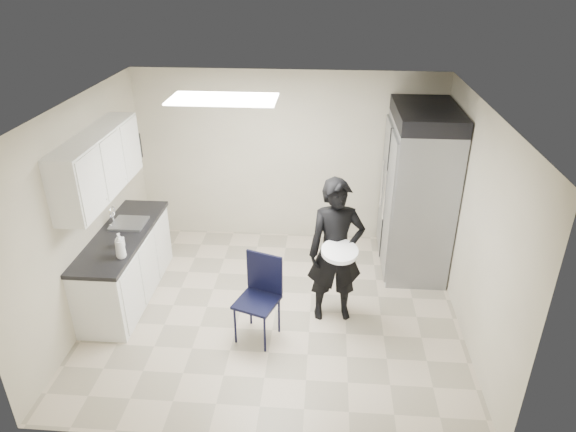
# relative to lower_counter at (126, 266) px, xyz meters

# --- Properties ---
(floor) EXTENTS (4.50, 4.50, 0.00)m
(floor) POSITION_rel_lower_counter_xyz_m (1.95, -0.20, -0.43)
(floor) COLOR #BBAB93
(floor) RESTS_ON ground
(ceiling) EXTENTS (4.50, 4.50, 0.00)m
(ceiling) POSITION_rel_lower_counter_xyz_m (1.95, -0.20, 2.17)
(ceiling) COLOR silver
(ceiling) RESTS_ON back_wall
(back_wall) EXTENTS (4.50, 0.00, 4.50)m
(back_wall) POSITION_rel_lower_counter_xyz_m (1.95, 1.80, 0.87)
(back_wall) COLOR beige
(back_wall) RESTS_ON floor
(left_wall) EXTENTS (0.00, 4.00, 4.00)m
(left_wall) POSITION_rel_lower_counter_xyz_m (-0.30, -0.20, 0.87)
(left_wall) COLOR beige
(left_wall) RESTS_ON floor
(right_wall) EXTENTS (0.00, 4.00, 4.00)m
(right_wall) POSITION_rel_lower_counter_xyz_m (4.20, -0.20, 0.87)
(right_wall) COLOR beige
(right_wall) RESTS_ON floor
(ceiling_panel) EXTENTS (1.20, 0.60, 0.02)m
(ceiling_panel) POSITION_rel_lower_counter_xyz_m (1.35, 0.20, 2.14)
(ceiling_panel) COLOR white
(ceiling_panel) RESTS_ON ceiling
(lower_counter) EXTENTS (0.60, 1.90, 0.86)m
(lower_counter) POSITION_rel_lower_counter_xyz_m (0.00, 0.00, 0.00)
(lower_counter) COLOR silver
(lower_counter) RESTS_ON floor
(countertop) EXTENTS (0.64, 1.95, 0.05)m
(countertop) POSITION_rel_lower_counter_xyz_m (0.00, 0.00, 0.46)
(countertop) COLOR black
(countertop) RESTS_ON lower_counter
(sink) EXTENTS (0.42, 0.40, 0.14)m
(sink) POSITION_rel_lower_counter_xyz_m (0.02, 0.25, 0.44)
(sink) COLOR gray
(sink) RESTS_ON countertop
(faucet) EXTENTS (0.02, 0.02, 0.24)m
(faucet) POSITION_rel_lower_counter_xyz_m (-0.18, 0.25, 0.59)
(faucet) COLOR silver
(faucet) RESTS_ON countertop
(upper_cabinets) EXTENTS (0.35, 1.80, 0.75)m
(upper_cabinets) POSITION_rel_lower_counter_xyz_m (-0.13, 0.00, 1.40)
(upper_cabinets) COLOR silver
(upper_cabinets) RESTS_ON left_wall
(towel_dispenser) EXTENTS (0.22, 0.30, 0.35)m
(towel_dispenser) POSITION_rel_lower_counter_xyz_m (-0.19, 1.15, 1.19)
(towel_dispenser) COLOR black
(towel_dispenser) RESTS_ON left_wall
(notice_sticker_left) EXTENTS (0.00, 0.12, 0.07)m
(notice_sticker_left) POSITION_rel_lower_counter_xyz_m (-0.29, -0.10, 0.79)
(notice_sticker_left) COLOR yellow
(notice_sticker_left) RESTS_ON left_wall
(notice_sticker_right) EXTENTS (0.00, 0.12, 0.07)m
(notice_sticker_right) POSITION_rel_lower_counter_xyz_m (-0.29, 0.10, 0.75)
(notice_sticker_right) COLOR yellow
(notice_sticker_right) RESTS_ON left_wall
(commercial_fridge) EXTENTS (0.80, 1.35, 2.10)m
(commercial_fridge) POSITION_rel_lower_counter_xyz_m (3.78, 1.07, 0.62)
(commercial_fridge) COLOR gray
(commercial_fridge) RESTS_ON floor
(fridge_compressor) EXTENTS (0.80, 1.35, 0.20)m
(fridge_compressor) POSITION_rel_lower_counter_xyz_m (3.78, 1.07, 1.77)
(fridge_compressor) COLOR black
(fridge_compressor) RESTS_ON commercial_fridge
(folding_chair) EXTENTS (0.56, 0.56, 0.99)m
(folding_chair) POSITION_rel_lower_counter_xyz_m (1.79, -0.72, 0.07)
(folding_chair) COLOR black
(folding_chair) RESTS_ON floor
(man_tuxedo) EXTENTS (0.72, 0.54, 1.81)m
(man_tuxedo) POSITION_rel_lower_counter_xyz_m (2.67, -0.22, 0.48)
(man_tuxedo) COLOR black
(man_tuxedo) RESTS_ON floor
(bucket_lid) EXTENTS (0.47, 0.47, 0.05)m
(bucket_lid) POSITION_rel_lower_counter_xyz_m (2.71, -0.47, 0.63)
(bucket_lid) COLOR silver
(bucket_lid) RESTS_ON man_tuxedo
(soap_bottle_a) EXTENTS (0.16, 0.16, 0.30)m
(soap_bottle_a) POSITION_rel_lower_counter_xyz_m (0.22, -0.55, 0.63)
(soap_bottle_a) COLOR white
(soap_bottle_a) RESTS_ON countertop
(soap_bottle_b) EXTENTS (0.08, 0.08, 0.18)m
(soap_bottle_b) POSITION_rel_lower_counter_xyz_m (0.13, -0.32, 0.57)
(soap_bottle_b) COLOR silver
(soap_bottle_b) RESTS_ON countertop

